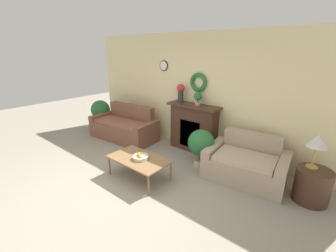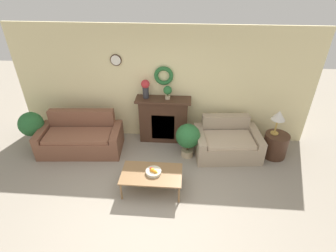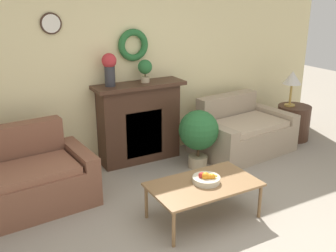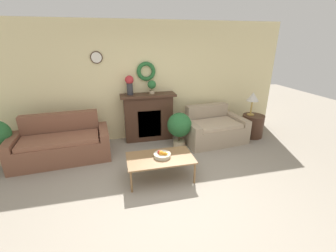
{
  "view_description": "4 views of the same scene",
  "coord_description": "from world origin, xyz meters",
  "px_view_note": "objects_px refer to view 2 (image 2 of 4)",
  "views": [
    {
      "loc": [
        2.78,
        -1.84,
        2.32
      ],
      "look_at": [
        0.17,
        1.31,
        0.92
      ],
      "focal_mm": 24.0,
      "sensor_mm": 36.0,
      "label": 1
    },
    {
      "loc": [
        0.57,
        -2.94,
        3.74
      ],
      "look_at": [
        0.22,
        1.57,
        0.91
      ],
      "focal_mm": 28.0,
      "sensor_mm": 36.0,
      "label": 2
    },
    {
      "loc": [
        -2.14,
        -2.32,
        2.31
      ],
      "look_at": [
        -0.08,
        1.35,
        0.85
      ],
      "focal_mm": 42.0,
      "sensor_mm": 36.0,
      "label": 3
    },
    {
      "loc": [
        -0.68,
        -2.63,
        2.28
      ],
      "look_at": [
        0.25,
        1.26,
        0.74
      ],
      "focal_mm": 24.0,
      "sensor_mm": 36.0,
      "label": 4
    }
  ],
  "objects_px": {
    "potted_plant_on_mantel": "(168,91)",
    "potted_plant_floor_by_loveseat": "(188,137)",
    "vase_on_mantel_left": "(145,88)",
    "table_lamp": "(279,116)",
    "couch_left": "(81,138)",
    "loveseat_right": "(227,142)",
    "coffee_table": "(152,175)",
    "fireplace": "(164,119)",
    "potted_plant_floor_by_couch": "(31,125)",
    "fruit_bowl": "(153,171)",
    "side_table_by_loveseat": "(275,145)"
  },
  "relations": [
    {
      "from": "potted_plant_floor_by_couch",
      "to": "potted_plant_floor_by_loveseat",
      "type": "bearing_deg",
      "value": -1.62
    },
    {
      "from": "couch_left",
      "to": "potted_plant_floor_by_loveseat",
      "type": "relative_size",
      "value": 2.35
    },
    {
      "from": "vase_on_mantel_left",
      "to": "coffee_table",
      "type": "bearing_deg",
      "value": -79.14
    },
    {
      "from": "potted_plant_floor_by_loveseat",
      "to": "fruit_bowl",
      "type": "bearing_deg",
      "value": -119.64
    },
    {
      "from": "couch_left",
      "to": "table_lamp",
      "type": "height_order",
      "value": "table_lamp"
    },
    {
      "from": "coffee_table",
      "to": "potted_plant_on_mantel",
      "type": "relative_size",
      "value": 3.68
    },
    {
      "from": "couch_left",
      "to": "fruit_bowl",
      "type": "height_order",
      "value": "couch_left"
    },
    {
      "from": "fireplace",
      "to": "vase_on_mantel_left",
      "type": "bearing_deg",
      "value": 179.22
    },
    {
      "from": "fruit_bowl",
      "to": "side_table_by_loveseat",
      "type": "bearing_deg",
      "value": 26.11
    },
    {
      "from": "table_lamp",
      "to": "vase_on_mantel_left",
      "type": "bearing_deg",
      "value": 172.2
    },
    {
      "from": "fruit_bowl",
      "to": "side_table_by_loveseat",
      "type": "distance_m",
      "value": 2.88
    },
    {
      "from": "table_lamp",
      "to": "potted_plant_on_mantel",
      "type": "xyz_separation_m",
      "value": [
        -2.38,
        0.37,
        0.32
      ]
    },
    {
      "from": "loveseat_right",
      "to": "fruit_bowl",
      "type": "distance_m",
      "value": 1.98
    },
    {
      "from": "couch_left",
      "to": "table_lamp",
      "type": "distance_m",
      "value": 4.4
    },
    {
      "from": "couch_left",
      "to": "table_lamp",
      "type": "bearing_deg",
      "value": -2.26
    },
    {
      "from": "potted_plant_on_mantel",
      "to": "potted_plant_floor_by_loveseat",
      "type": "xyz_separation_m",
      "value": [
        0.49,
        -0.6,
        -0.81
      ]
    },
    {
      "from": "couch_left",
      "to": "side_table_by_loveseat",
      "type": "xyz_separation_m",
      "value": [
        4.41,
        0.11,
        -0.03
      ]
    },
    {
      "from": "fireplace",
      "to": "coffee_table",
      "type": "relative_size",
      "value": 1.11
    },
    {
      "from": "coffee_table",
      "to": "potted_plant_floor_by_couch",
      "type": "height_order",
      "value": "potted_plant_floor_by_couch"
    },
    {
      "from": "fruit_bowl",
      "to": "potted_plant_on_mantel",
      "type": "distance_m",
      "value": 1.91
    },
    {
      "from": "coffee_table",
      "to": "table_lamp",
      "type": "relative_size",
      "value": 2.01
    },
    {
      "from": "loveseat_right",
      "to": "fireplace",
      "type": "bearing_deg",
      "value": 157.39
    },
    {
      "from": "fireplace",
      "to": "loveseat_right",
      "type": "bearing_deg",
      "value": -16.45
    },
    {
      "from": "couch_left",
      "to": "potted_plant_floor_by_loveseat",
      "type": "xyz_separation_m",
      "value": [
        2.45,
        -0.05,
        0.2
      ]
    },
    {
      "from": "fruit_bowl",
      "to": "side_table_by_loveseat",
      "type": "xyz_separation_m",
      "value": [
        2.58,
        1.26,
        -0.17
      ]
    },
    {
      "from": "couch_left",
      "to": "coffee_table",
      "type": "xyz_separation_m",
      "value": [
        1.79,
        -1.16,
        0.06
      ]
    },
    {
      "from": "coffee_table",
      "to": "vase_on_mantel_left",
      "type": "relative_size",
      "value": 2.65
    },
    {
      "from": "coffee_table",
      "to": "potted_plant_on_mantel",
      "type": "xyz_separation_m",
      "value": [
        0.17,
        1.7,
        0.94
      ]
    },
    {
      "from": "loveseat_right",
      "to": "potted_plant_floor_by_couch",
      "type": "height_order",
      "value": "potted_plant_floor_by_couch"
    },
    {
      "from": "couch_left",
      "to": "loveseat_right",
      "type": "distance_m",
      "value": 3.34
    },
    {
      "from": "coffee_table",
      "to": "vase_on_mantel_left",
      "type": "height_order",
      "value": "vase_on_mantel_left"
    },
    {
      "from": "fireplace",
      "to": "vase_on_mantel_left",
      "type": "xyz_separation_m",
      "value": [
        -0.4,
        0.01,
        0.81
      ]
    },
    {
      "from": "loveseat_right",
      "to": "vase_on_mantel_left",
      "type": "bearing_deg",
      "value": 160.6
    },
    {
      "from": "coffee_table",
      "to": "fruit_bowl",
      "type": "distance_m",
      "value": 0.08
    },
    {
      "from": "vase_on_mantel_left",
      "to": "table_lamp",
      "type": "bearing_deg",
      "value": -7.8
    },
    {
      "from": "fruit_bowl",
      "to": "vase_on_mantel_left",
      "type": "distance_m",
      "value": 1.98
    },
    {
      "from": "couch_left",
      "to": "table_lamp",
      "type": "xyz_separation_m",
      "value": [
        4.34,
        0.17,
        0.68
      ]
    },
    {
      "from": "couch_left",
      "to": "loveseat_right",
      "type": "bearing_deg",
      "value": -2.4
    },
    {
      "from": "couch_left",
      "to": "table_lamp",
      "type": "relative_size",
      "value": 3.37
    },
    {
      "from": "side_table_by_loveseat",
      "to": "table_lamp",
      "type": "bearing_deg",
      "value": 141.34
    },
    {
      "from": "side_table_by_loveseat",
      "to": "potted_plant_floor_by_couch",
      "type": "distance_m",
      "value": 5.55
    },
    {
      "from": "side_table_by_loveseat",
      "to": "table_lamp",
      "type": "relative_size",
      "value": 0.98
    },
    {
      "from": "vase_on_mantel_left",
      "to": "potted_plant_floor_by_loveseat",
      "type": "relative_size",
      "value": 0.53
    },
    {
      "from": "table_lamp",
      "to": "coffee_table",
      "type": "bearing_deg",
      "value": -152.59
    },
    {
      "from": "loveseat_right",
      "to": "side_table_by_loveseat",
      "type": "xyz_separation_m",
      "value": [
        1.07,
        -0.01,
        -0.02
      ]
    },
    {
      "from": "fruit_bowl",
      "to": "table_lamp",
      "type": "height_order",
      "value": "table_lamp"
    },
    {
      "from": "couch_left",
      "to": "loveseat_right",
      "type": "height_order",
      "value": "couch_left"
    },
    {
      "from": "fruit_bowl",
      "to": "potted_plant_floor_by_loveseat",
      "type": "distance_m",
      "value": 1.26
    },
    {
      "from": "fruit_bowl",
      "to": "vase_on_mantel_left",
      "type": "bearing_deg",
      "value": 102.07
    },
    {
      "from": "table_lamp",
      "to": "vase_on_mantel_left",
      "type": "relative_size",
      "value": 1.32
    }
  ]
}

